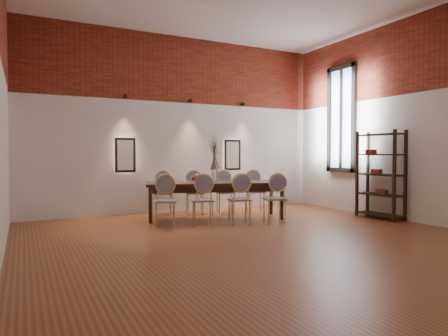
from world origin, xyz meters
name	(u,v)px	position (x,y,z in m)	size (l,w,h in m)	color
floor	(262,241)	(0.00, 0.00, -0.01)	(7.00, 7.00, 0.02)	brown
wall_back	(180,125)	(0.00, 3.55, 2.00)	(7.00, 0.10, 4.00)	silver
wall_right	(420,119)	(3.55, 0.00, 2.00)	(0.10, 7.00, 4.00)	silver
brick_band_back	(181,70)	(0.00, 3.48, 3.25)	(7.00, 0.02, 1.50)	maroon
brick_band_right	(418,53)	(3.48, 0.00, 3.25)	(0.02, 7.00, 1.50)	maroon
niche_left	(125,155)	(-1.30, 3.45, 1.30)	(0.36, 0.06, 0.66)	#FFEAC6
niche_right	(232,155)	(1.30, 3.45, 1.30)	(0.36, 0.06, 0.66)	#FFEAC6
spot_fixture_left	(125,96)	(-1.30, 3.42, 2.55)	(0.08, 0.08, 0.10)	black
spot_fixture_mid	(190,101)	(0.20, 3.42, 2.55)	(0.08, 0.08, 0.10)	black
spot_fixture_right	(243,104)	(1.60, 3.42, 2.55)	(0.08, 0.08, 0.10)	black
window_glass	(342,119)	(3.46, 2.00, 2.15)	(0.02, 0.78, 2.38)	silver
window_frame	(341,119)	(3.44, 2.00, 2.15)	(0.08, 0.90, 2.50)	black
window_mullion	(341,119)	(3.44, 2.00, 2.15)	(0.06, 0.06, 2.40)	black
dining_table	(215,200)	(0.24, 2.19, 0.38)	(2.76, 0.89, 0.75)	#321A0E
chair_near_a	(165,201)	(-0.96, 1.79, 0.47)	(0.44, 0.44, 0.94)	tan
chair_near_b	(203,200)	(-0.30, 1.59, 0.47)	(0.44, 0.44, 0.94)	tan
chair_near_c	(239,199)	(0.37, 1.40, 0.47)	(0.44, 0.44, 0.94)	tan
chair_near_d	(274,199)	(1.03, 1.20, 0.47)	(0.44, 0.44, 0.94)	tan
chair_far_a	(163,193)	(-0.54, 3.18, 0.47)	(0.44, 0.44, 0.94)	tan
chair_far_b	(195,193)	(0.12, 2.98, 0.47)	(0.44, 0.44, 0.94)	tan
chair_far_c	(225,192)	(0.78, 2.78, 0.47)	(0.44, 0.44, 0.94)	tan
chair_far_d	(255,192)	(1.45, 2.58, 0.47)	(0.44, 0.44, 0.94)	tan
vase	(214,175)	(0.23, 2.19, 0.90)	(0.14, 0.14, 0.30)	silver
dried_branches	(214,153)	(0.23, 2.19, 1.35)	(0.50, 0.50, 0.70)	#47342C
bowl	(198,178)	(-0.12, 2.25, 0.84)	(0.24, 0.24, 0.18)	brown
book	(201,181)	(0.02, 2.43, 0.77)	(0.26, 0.18, 0.03)	#8A2676
shelving_rack	(380,175)	(3.28, 0.69, 0.90)	(0.38, 1.00, 1.80)	black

